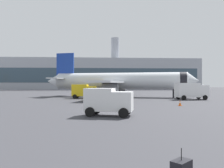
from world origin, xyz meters
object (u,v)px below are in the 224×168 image
(cargo_van, at_px, (108,101))
(service_truck, at_px, (84,91))
(safety_cone_near, at_px, (180,103))
(safety_cone_mid, at_px, (100,104))
(fuel_truck, at_px, (191,90))
(airplane_at_gate, at_px, (119,81))

(cargo_van, bearing_deg, service_truck, 98.07)
(service_truck, distance_m, safety_cone_near, 22.13)
(safety_cone_near, bearing_deg, safety_cone_mid, -176.17)
(service_truck, height_order, fuel_truck, fuel_truck)
(service_truck, distance_m, cargo_van, 26.57)
(service_truck, bearing_deg, safety_cone_mid, -80.18)
(safety_cone_near, height_order, safety_cone_mid, safety_cone_near)
(airplane_at_gate, xyz_separation_m, safety_cone_near, (6.34, -21.84, -3.28))
(cargo_van, bearing_deg, airplane_at_gate, 82.60)
(cargo_van, xyz_separation_m, safety_cone_near, (10.38, 9.30, -1.07))
(service_truck, height_order, safety_cone_mid, service_truck)
(cargo_van, bearing_deg, safety_cone_mid, 94.41)
(airplane_at_gate, distance_m, fuel_truck, 16.42)
(fuel_truck, xyz_separation_m, safety_cone_near, (-6.68, -12.00, -1.39))
(fuel_truck, relative_size, safety_cone_mid, 8.66)
(safety_cone_near, bearing_deg, cargo_van, -138.15)
(airplane_at_gate, bearing_deg, fuel_truck, -37.10)
(airplane_at_gate, relative_size, cargo_van, 7.37)
(fuel_truck, distance_m, safety_cone_near, 13.80)
(fuel_truck, relative_size, cargo_van, 1.28)
(fuel_truck, bearing_deg, airplane_at_gate, 142.90)
(safety_cone_mid, bearing_deg, airplane_at_gate, 78.23)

